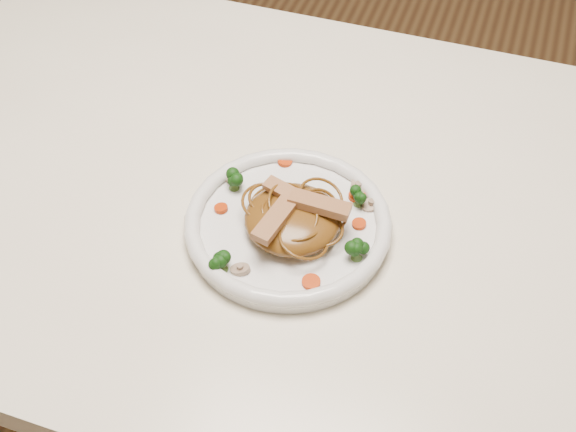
% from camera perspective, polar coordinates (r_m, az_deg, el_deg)
% --- Properties ---
extents(table, '(1.20, 0.80, 0.75)m').
position_cam_1_polar(table, '(1.06, -1.13, -1.37)').
color(table, white).
rests_on(table, ground).
extents(plate, '(0.31, 0.31, 0.02)m').
position_cam_1_polar(plate, '(0.92, 0.00, -0.92)').
color(plate, white).
rests_on(plate, table).
extents(noodle_mound, '(0.15, 0.15, 0.04)m').
position_cam_1_polar(noodle_mound, '(0.90, 0.35, -0.22)').
color(noodle_mound, brown).
rests_on(noodle_mound, plate).
extents(chicken_a, '(0.07, 0.02, 0.01)m').
position_cam_1_polar(chicken_a, '(0.88, 2.46, 0.89)').
color(chicken_a, tan).
rests_on(chicken_a, noodle_mound).
extents(chicken_b, '(0.06, 0.04, 0.01)m').
position_cam_1_polar(chicken_b, '(0.90, -0.15, 1.87)').
color(chicken_b, tan).
rests_on(chicken_b, noodle_mound).
extents(chicken_c, '(0.04, 0.07, 0.01)m').
position_cam_1_polar(chicken_c, '(0.87, -1.06, -0.33)').
color(chicken_c, tan).
rests_on(chicken_c, noodle_mound).
extents(broccoli_0, '(0.03, 0.03, 0.03)m').
position_cam_1_polar(broccoli_0, '(0.93, 5.52, 1.52)').
color(broccoli_0, '#12410D').
rests_on(broccoli_0, plate).
extents(broccoli_1, '(0.03, 0.03, 0.03)m').
position_cam_1_polar(broccoli_1, '(0.95, -4.23, 2.85)').
color(broccoli_1, '#12410D').
rests_on(broccoli_1, plate).
extents(broccoli_2, '(0.03, 0.03, 0.03)m').
position_cam_1_polar(broccoli_2, '(0.86, -5.13, -3.58)').
color(broccoli_2, '#12410D').
rests_on(broccoli_2, plate).
extents(broccoli_3, '(0.03, 0.03, 0.03)m').
position_cam_1_polar(broccoli_3, '(0.87, 5.38, -2.63)').
color(broccoli_3, '#12410D').
rests_on(broccoli_3, plate).
extents(carrot_0, '(0.03, 0.03, 0.00)m').
position_cam_1_polar(carrot_0, '(0.95, 5.36, 1.55)').
color(carrot_0, '#C23807').
rests_on(carrot_0, plate).
extents(carrot_1, '(0.02, 0.02, 0.00)m').
position_cam_1_polar(carrot_1, '(0.93, -5.19, 0.60)').
color(carrot_1, '#C23807').
rests_on(carrot_1, plate).
extents(carrot_2, '(0.02, 0.02, 0.00)m').
position_cam_1_polar(carrot_2, '(0.92, 5.50, -0.61)').
color(carrot_2, '#C23807').
rests_on(carrot_2, plate).
extents(carrot_3, '(0.02, 0.02, 0.00)m').
position_cam_1_polar(carrot_3, '(0.99, -0.24, 4.24)').
color(carrot_3, '#C23807').
rests_on(carrot_3, plate).
extents(carrot_4, '(0.02, 0.02, 0.00)m').
position_cam_1_polar(carrot_4, '(0.85, 1.80, -5.11)').
color(carrot_4, '#C23807').
rests_on(carrot_4, plate).
extents(mushroom_0, '(0.03, 0.03, 0.01)m').
position_cam_1_polar(mushroom_0, '(0.87, -3.71, -4.13)').
color(mushroom_0, tan).
rests_on(mushroom_0, plate).
extents(mushroom_1, '(0.04, 0.04, 0.01)m').
position_cam_1_polar(mushroom_1, '(0.94, 6.44, 0.86)').
color(mushroom_1, tan).
rests_on(mushroom_1, plate).
extents(mushroom_2, '(0.03, 0.03, 0.01)m').
position_cam_1_polar(mushroom_2, '(0.97, -4.41, 2.93)').
color(mushroom_2, tan).
rests_on(mushroom_2, plate).
extents(mushroom_3, '(0.04, 0.04, 0.01)m').
position_cam_1_polar(mushroom_3, '(0.96, 5.44, 2.23)').
color(mushroom_3, tan).
rests_on(mushroom_3, plate).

